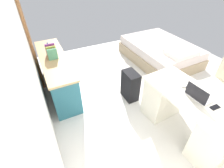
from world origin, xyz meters
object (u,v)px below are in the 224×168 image
object	(u,v)px
credenza	(57,74)
bed	(160,52)
cell_phone_near_laptop	(215,107)
office_chair	(219,88)
laptop	(198,95)
figurine_small	(47,44)
suitcase_black	(130,86)
computer_mouse	(184,86)
cell_phone_by_mouse	(190,86)
desk	(187,114)

from	to	relation	value
credenza	bed	distance (m)	2.66
credenza	cell_phone_near_laptop	bearing A→B (deg)	-144.49
office_chair	laptop	xyz separation A→B (m)	(-0.23, 0.94, 0.38)
laptop	figurine_small	size ratio (longest dim) A/B	2.94
cell_phone_near_laptop	suitcase_black	bearing A→B (deg)	18.50
credenza	bed	xyz separation A→B (m)	(0.05, -2.66, -0.13)
figurine_small	cell_phone_near_laptop	bearing A→B (deg)	-150.13
computer_mouse	cell_phone_by_mouse	world-z (taller)	computer_mouse
desk	office_chair	size ratio (longest dim) A/B	1.57
suitcase_black	figurine_small	bearing A→B (deg)	40.64
bed	office_chair	bearing A→B (deg)	173.46
desk	cell_phone_near_laptop	size ratio (longest dim) A/B	10.87
office_chair	credenza	size ratio (longest dim) A/B	0.52
suitcase_black	laptop	distance (m)	1.27
desk	cell_phone_by_mouse	bearing A→B (deg)	-30.78
cell_phone_near_laptop	cell_phone_by_mouse	distance (m)	0.46
desk	bed	bearing A→B (deg)	-30.00
cell_phone_by_mouse	laptop	bearing A→B (deg)	154.34
laptop	figurine_small	distance (m)	2.94
suitcase_black	figurine_small	size ratio (longest dim) A/B	5.28
desk	laptop	xyz separation A→B (m)	(-0.04, -0.01, 0.41)
laptop	bed	bearing A→B (deg)	-29.37
laptop	suitcase_black	bearing A→B (deg)	16.80
office_chair	cell_phone_near_laptop	distance (m)	1.04
desk	bed	xyz separation A→B (m)	(1.99, -1.15, -0.15)
desk	computer_mouse	xyz separation A→B (m)	(0.22, -0.03, 0.37)
desk	computer_mouse	distance (m)	0.44
desk	bed	world-z (taller)	desk
figurine_small	office_chair	bearing A→B (deg)	-133.04
computer_mouse	cell_phone_near_laptop	bearing A→B (deg)	-179.79
credenza	bed	size ratio (longest dim) A/B	0.94
office_chair	credenza	distance (m)	3.02
desk	cell_phone_by_mouse	xyz separation A→B (m)	(0.19, -0.11, 0.36)
cell_phone_by_mouse	desk	bearing A→B (deg)	148.47
computer_mouse	cell_phone_by_mouse	size ratio (longest dim) A/B	0.74
bed	laptop	bearing A→B (deg)	150.63
cell_phone_by_mouse	figurine_small	world-z (taller)	figurine_small
desk	credenza	size ratio (longest dim) A/B	0.82
office_chair	bed	distance (m)	1.83
suitcase_black	cell_phone_by_mouse	bearing A→B (deg)	-152.63
bed	cell_phone_by_mouse	bearing A→B (deg)	150.08
bed	laptop	distance (m)	2.40
desk	figurine_small	size ratio (longest dim) A/B	13.44
cell_phone_near_laptop	cell_phone_by_mouse	size ratio (longest dim) A/B	1.00
cell_phone_by_mouse	figurine_small	xyz separation A→B (m)	(2.29, 1.62, 0.05)
cell_phone_by_mouse	office_chair	bearing A→B (deg)	-91.10
credenza	laptop	xyz separation A→B (m)	(-1.98, -1.52, 0.42)
bed	figurine_small	size ratio (longest dim) A/B	17.50
suitcase_black	desk	bearing A→B (deg)	-162.31
credenza	laptop	bearing A→B (deg)	-142.57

